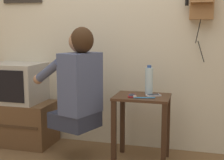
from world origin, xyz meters
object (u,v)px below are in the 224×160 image
Objects in this scene: television at (16,83)px; cell_phone_held at (132,96)px; water_bottle at (149,81)px; toothbrush at (143,97)px; person at (78,82)px; cell_phone_spare at (153,95)px.

television reaches higher than cell_phone_held.
water_bottle is 0.22m from toothbrush.
water_bottle is at bearing -50.27° from person.
cell_phone_held and cell_phone_spare have the same top height.
television is 1.36m from toothbrush.
cell_phone_spare is at bearing -43.85° from toothbrush.
cell_phone_spare is (0.18, 0.06, 0.00)m from cell_phone_held.
cell_phone_held is 0.12m from toothbrush.
person is 4.91× the size of toothbrush.
cell_phone_spare is 0.77× the size of toothbrush.
television is 1.36m from water_bottle.
person reaches higher than television.
cell_phone_held is 0.52× the size of water_bottle.
television reaches higher than cell_phone_spare.
water_bottle is at bearing -20.33° from toothbrush.
water_bottle is at bearing -172.48° from cell_phone_spare.
person is 6.39× the size of cell_phone_spare.
cell_phone_spare is at bearing -52.52° from water_bottle.
toothbrush is (0.56, 0.02, -0.11)m from person.
water_bottle is (0.13, 0.13, 0.11)m from cell_phone_held.
person is at bearing -18.75° from television.
person is 1.67× the size of television.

